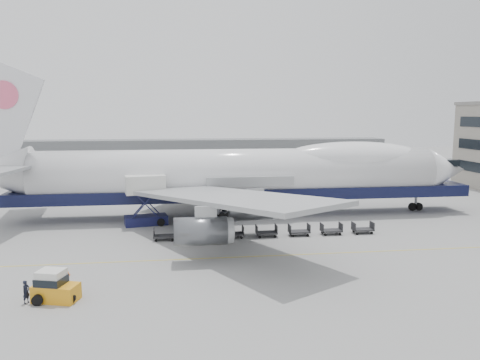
{
  "coord_description": "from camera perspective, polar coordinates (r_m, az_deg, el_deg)",
  "views": [
    {
      "loc": [
        -7.92,
        -48.44,
        13.51
      ],
      "look_at": [
        -0.64,
        6.0,
        5.66
      ],
      "focal_mm": 35.0,
      "sensor_mm": 36.0,
      "label": 1
    }
  ],
  "objects": [
    {
      "name": "ground",
      "position": [
        50.9,
        1.62,
        -7.26
      ],
      "size": [
        260.0,
        260.0,
        0.0
      ],
      "primitive_type": "plane",
      "color": "gray",
      "rests_on": "ground"
    },
    {
      "name": "apron_line",
      "position": [
        45.23,
        2.85,
        -9.24
      ],
      "size": [
        60.0,
        0.15,
        0.01
      ],
      "primitive_type": "cube",
      "color": "gold",
      "rests_on": "ground"
    },
    {
      "name": "hangar",
      "position": [
        118.88,
        -8.61,
        3.21
      ],
      "size": [
        110.0,
        8.0,
        7.0
      ],
      "primitive_type": "cube",
      "color": "slate",
      "rests_on": "ground"
    },
    {
      "name": "airliner",
      "position": [
        61.55,
        0.44,
        0.78
      ],
      "size": [
        67.0,
        55.3,
        19.98
      ],
      "color": "white",
      "rests_on": "ground"
    },
    {
      "name": "catering_truck",
      "position": [
        57.97,
        -11.46,
        -2.02
      ],
      "size": [
        5.43,
        4.17,
        6.11
      ],
      "rotation": [
        0.0,
        0.0,
        0.19
      ],
      "color": "#171A47",
      "rests_on": "ground"
    },
    {
      "name": "baggage_tug",
      "position": [
        37.28,
        -21.71,
        -12.04
      ],
      "size": [
        3.46,
        2.48,
        2.28
      ],
      "rotation": [
        0.0,
        0.0,
        -0.29
      ],
      "color": "orange",
      "rests_on": "ground"
    },
    {
      "name": "ground_worker",
      "position": [
        37.62,
        -24.62,
        -12.3
      ],
      "size": [
        0.64,
        0.73,
        1.69
      ],
      "primitive_type": "imported",
      "rotation": [
        0.0,
        0.0,
        1.11
      ],
      "color": "black",
      "rests_on": "ground"
    },
    {
      "name": "traffic_cone",
      "position": [
        42.53,
        -20.33,
        -10.48
      ],
      "size": [
        0.43,
        0.43,
        0.63
      ],
      "rotation": [
        0.0,
        0.0,
        -0.41
      ],
      "color": "#F7600D",
      "rests_on": "ground"
    },
    {
      "name": "dolly_0",
      "position": [
        51.06,
        -9.21,
        -6.69
      ],
      "size": [
        2.3,
        1.35,
        1.3
      ],
      "color": "#2D2D30",
      "rests_on": "ground"
    },
    {
      "name": "dolly_1",
      "position": [
        51.08,
        -5.02,
        -6.61
      ],
      "size": [
        2.3,
        1.35,
        1.3
      ],
      "color": "#2D2D30",
      "rests_on": "ground"
    },
    {
      "name": "dolly_2",
      "position": [
        51.37,
        -0.86,
        -6.5
      ],
      "size": [
        2.3,
        1.35,
        1.3
      ],
      "color": "#2D2D30",
      "rests_on": "ground"
    },
    {
      "name": "dolly_3",
      "position": [
        51.92,
        3.23,
        -6.35
      ],
      "size": [
        2.3,
        1.35,
        1.3
      ],
      "color": "#2D2D30",
      "rests_on": "ground"
    },
    {
      "name": "dolly_4",
      "position": [
        52.73,
        7.21,
        -6.18
      ],
      "size": [
        2.3,
        1.35,
        1.3
      ],
      "color": "#2D2D30",
      "rests_on": "ground"
    },
    {
      "name": "dolly_5",
      "position": [
        53.78,
        11.05,
        -5.98
      ],
      "size": [
        2.3,
        1.35,
        1.3
      ],
      "color": "#2D2D30",
      "rests_on": "ground"
    },
    {
      "name": "dolly_6",
      "position": [
        55.06,
        14.73,
        -5.77
      ],
      "size": [
        2.3,
        1.35,
        1.3
      ],
      "color": "#2D2D30",
      "rests_on": "ground"
    }
  ]
}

